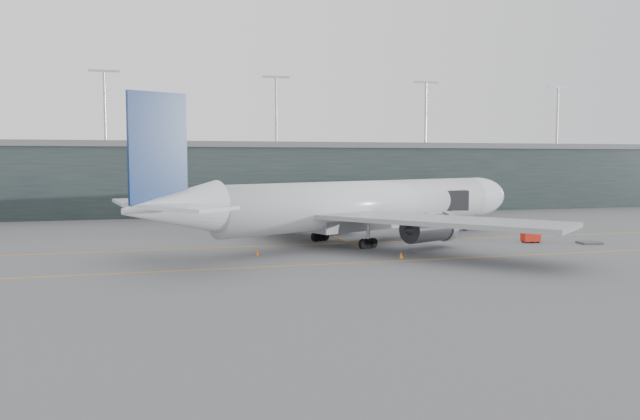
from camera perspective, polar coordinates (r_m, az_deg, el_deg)
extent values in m
plane|color=#5B5A5F|center=(88.60, -1.12, -2.81)|extent=(320.00, 320.00, 0.00)
cube|color=orange|center=(84.76, -0.46, -3.15)|extent=(160.00, 0.25, 0.02)
cube|color=orange|center=(69.57, 2.89, -4.86)|extent=(160.00, 0.25, 0.02)
cube|color=orange|center=(109.08, -1.12, -1.41)|extent=(0.25, 60.00, 0.02)
cube|color=#1D2727|center=(144.88, -6.70, 2.82)|extent=(240.00, 35.00, 14.00)
cube|color=#595B5E|center=(144.85, -6.73, 5.82)|extent=(240.00, 36.00, 1.20)
cylinder|color=#9E9EA3|center=(133.95, -19.06, 8.88)|extent=(0.60, 0.60, 14.00)
cylinder|color=#9E9EA3|center=(136.22, -4.02, 9.04)|extent=(0.60, 0.60, 14.00)
cylinder|color=#9E9EA3|center=(147.04, 9.64, 8.66)|extent=(0.60, 0.60, 14.00)
cylinder|color=#9E9EA3|center=(164.73, 20.87, 7.98)|extent=(0.60, 0.60, 14.00)
cylinder|color=silver|center=(86.67, 4.14, 0.59)|extent=(45.30, 25.01, 6.31)
ellipsoid|color=silver|center=(105.39, 14.03, 1.18)|extent=(14.68, 11.21, 6.31)
cone|color=silver|center=(69.90, -13.37, 0.11)|extent=(12.70, 10.13, 6.06)
cube|color=gray|center=(86.18, 3.64, -1.06)|extent=(16.95, 11.34, 2.04)
cube|color=black|center=(108.47, 15.26, 1.79)|extent=(3.30, 3.71, 0.81)
cube|color=gray|center=(73.77, 10.88, -0.97)|extent=(26.09, 28.46, 0.56)
cylinder|color=#343439|center=(81.74, 9.85, -1.64)|extent=(7.96, 6.18, 3.56)
cube|color=gray|center=(96.94, -3.62, 0.42)|extent=(13.32, 30.55, 0.56)
cylinder|color=#343439|center=(95.42, 1.02, -0.68)|extent=(7.96, 6.18, 3.56)
cube|color=navy|center=(69.05, -14.61, 5.36)|extent=(6.24, 3.19, 12.22)
cube|color=silver|center=(64.42, -12.00, 0.21)|extent=(10.14, 10.64, 0.36)
cube|color=silver|center=(74.52, -15.97, 0.72)|extent=(7.01, 9.95, 0.36)
cylinder|color=black|center=(103.76, 13.14, -1.54)|extent=(1.19, 0.83, 1.12)
cylinder|color=#9E9EA3|center=(103.68, 13.14, -1.12)|extent=(0.31, 0.31, 2.65)
cylinder|color=black|center=(80.83, 4.42, -3.07)|extent=(1.42, 1.01, 1.32)
cylinder|color=black|center=(88.08, 0.01, -2.42)|extent=(1.42, 1.01, 1.32)
cube|color=#27272B|center=(97.36, 12.30, 0.91)|extent=(4.52, 4.78, 2.99)
cube|color=#27272B|center=(106.14, 11.66, 1.22)|extent=(7.21, 13.98, 2.67)
cube|color=#27272B|center=(119.92, 10.84, 1.61)|extent=(7.46, 14.07, 2.78)
cube|color=#27272B|center=(133.73, 10.20, 1.92)|extent=(7.71, 14.16, 2.89)
cylinder|color=#9E9EA3|center=(107.12, 11.58, -0.53)|extent=(0.53, 0.53, 4.06)
cube|color=#343439|center=(107.28, 11.56, -1.41)|extent=(2.55, 2.23, 0.75)
cylinder|color=#27272B|center=(133.63, 4.47, 1.98)|extent=(4.28, 4.28, 3.21)
cylinder|color=#27272B|center=(133.83, 4.46, 0.51)|extent=(1.92, 1.92, 3.85)
cube|color=red|center=(91.20, 18.69, -2.28)|extent=(2.47, 1.72, 1.37)
cylinder|color=black|center=(90.42, 18.36, -2.76)|extent=(0.44, 0.20, 0.42)
cylinder|color=black|center=(91.21, 19.31, -2.73)|extent=(0.44, 0.20, 0.42)
cylinder|color=black|center=(91.35, 18.06, -2.68)|extent=(0.44, 0.20, 0.42)
cylinder|color=black|center=(92.13, 19.00, -2.65)|extent=(0.44, 0.20, 0.42)
cube|color=#3E3E43|center=(92.73, 23.40, -2.76)|extent=(3.09, 2.60, 0.28)
cube|color=#343439|center=(96.24, -5.02, -2.16)|extent=(2.28, 2.10, 0.18)
cube|color=#9FA5AB|center=(96.15, -5.02, -1.67)|extent=(1.91, 1.87, 1.38)
cube|color=navy|center=(96.07, -5.03, -1.24)|extent=(1.97, 1.93, 0.07)
cube|color=#343439|center=(99.15, -4.03, -1.95)|extent=(1.95, 1.58, 0.19)
cube|color=silver|center=(99.06, -4.03, -1.45)|extent=(1.57, 1.47, 1.44)
cube|color=navy|center=(98.98, -4.03, -1.02)|extent=(1.62, 1.52, 0.08)
cube|color=#343439|center=(99.03, -2.26, -1.95)|extent=(2.08, 1.73, 0.19)
cube|color=#A3A6AE|center=(98.94, -2.26, -1.44)|extent=(1.69, 1.60, 1.46)
cube|color=navy|center=(98.86, -2.26, -1.01)|extent=(1.74, 1.65, 0.08)
cone|color=#D7620B|center=(98.59, 18.94, -2.12)|extent=(0.41, 0.41, 0.65)
cone|color=orange|center=(73.35, 7.42, -4.11)|extent=(0.47, 0.47, 0.75)
cone|color=orange|center=(102.44, 2.01, -1.62)|extent=(0.43, 0.43, 0.69)
cone|color=#D6500B|center=(75.55, -5.80, -3.83)|extent=(0.48, 0.48, 0.77)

